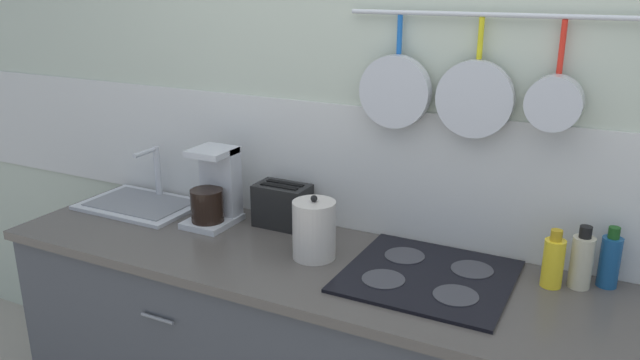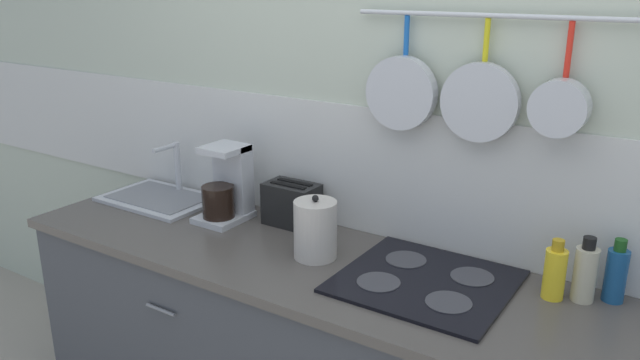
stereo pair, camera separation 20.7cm
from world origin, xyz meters
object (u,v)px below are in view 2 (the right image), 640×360
object	(u,v)px
bottle_dish_soap	(585,273)
bottle_hot_sauce	(616,274)
coffee_maker	(227,188)
kettle	(315,229)
bottle_sesame_oil	(555,272)
toaster	(292,204)

from	to	relation	value
bottle_dish_soap	bottle_hot_sauce	world-z (taller)	bottle_dish_soap
coffee_maker	kettle	bearing A→B (deg)	-12.93
bottle_sesame_oil	bottle_dish_soap	size ratio (longest dim) A/B	0.93
bottle_hot_sauce	toaster	bearing A→B (deg)	-178.46
bottle_sesame_oil	bottle_dish_soap	xyz separation A→B (m)	(0.08, 0.04, 0.01)
toaster	bottle_hot_sauce	xyz separation A→B (m)	(1.18, 0.03, 0.00)
kettle	bottle_sesame_oil	distance (m)	0.79
coffee_maker	bottle_sesame_oil	size ratio (longest dim) A/B	1.59
toaster	kettle	size ratio (longest dim) A/B	0.99
coffee_maker	bottle_dish_soap	size ratio (longest dim) A/B	1.48
bottle_hot_sauce	bottle_dish_soap	bearing A→B (deg)	-149.19
coffee_maker	bottle_hot_sauce	world-z (taller)	coffee_maker
bottle_sesame_oil	bottle_hot_sauce	bearing A→B (deg)	27.37
toaster	kettle	xyz separation A→B (m)	(0.25, -0.20, 0.02)
bottle_dish_soap	bottle_hot_sauce	xyz separation A→B (m)	(0.08, 0.05, -0.00)
bottle_dish_soap	bottle_hot_sauce	bearing A→B (deg)	30.81
coffee_maker	toaster	bearing A→B (deg)	18.76
kettle	bottle_dish_soap	size ratio (longest dim) A/B	1.12
coffee_maker	bottle_hot_sauce	size ratio (longest dim) A/B	1.52
kettle	bottle_hot_sauce	distance (m)	0.96
bottle_dish_soap	toaster	bearing A→B (deg)	179.21
toaster	bottle_hot_sauce	distance (m)	1.18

